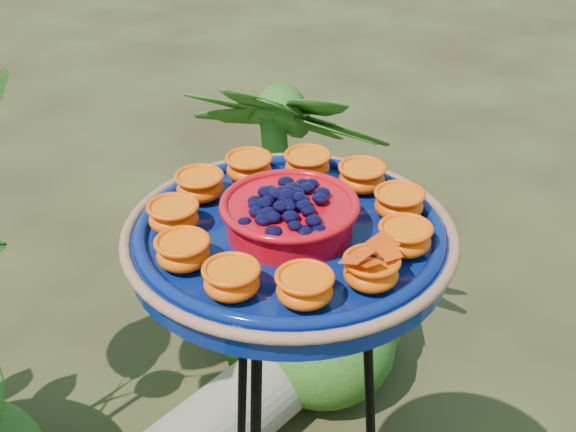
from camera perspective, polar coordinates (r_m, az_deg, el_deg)
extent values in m
torus|color=black|center=(1.21, 0.11, -3.29)|extent=(0.28, 0.28, 0.02)
cylinder|color=black|center=(1.61, -3.32, -14.44)|extent=(0.02, 0.09, 0.93)
cylinder|color=#071656|center=(1.19, 0.11, -1.96)|extent=(0.50, 0.50, 0.04)
torus|color=#9A6245|center=(1.18, 0.11, -1.20)|extent=(0.50, 0.50, 0.02)
torus|color=#071656|center=(1.18, 0.11, -1.02)|extent=(0.46, 0.46, 0.02)
cylinder|color=#BC0710|center=(1.17, 0.11, -0.15)|extent=(0.19, 0.19, 0.05)
torus|color=#BC0710|center=(1.16, 0.12, 0.83)|extent=(0.20, 0.20, 0.01)
ellipsoid|color=black|center=(1.15, 0.12, 1.10)|extent=(0.16, 0.16, 0.03)
ellipsoid|color=#FF5C02|center=(1.29, 5.27, 2.60)|extent=(0.07, 0.07, 0.04)
cylinder|color=orange|center=(1.28, 5.31, 3.33)|extent=(0.07, 0.07, 0.01)
ellipsoid|color=#FF5C02|center=(1.32, 1.39, 3.51)|extent=(0.07, 0.07, 0.04)
cylinder|color=orange|center=(1.31, 1.40, 4.22)|extent=(0.07, 0.07, 0.01)
ellipsoid|color=#FF5C02|center=(1.31, -2.78, 3.29)|extent=(0.07, 0.07, 0.04)
cylinder|color=orange|center=(1.30, -2.81, 4.01)|extent=(0.07, 0.07, 0.01)
ellipsoid|color=#FF5C02|center=(1.26, -6.28, 1.97)|extent=(0.07, 0.07, 0.04)
cylinder|color=orange|center=(1.25, -6.33, 2.71)|extent=(0.07, 0.07, 0.01)
ellipsoid|color=#FF5C02|center=(1.19, -8.13, -0.21)|extent=(0.07, 0.07, 0.04)
cylinder|color=orange|center=(1.18, -8.19, 0.55)|extent=(0.07, 0.07, 0.01)
ellipsoid|color=#FF5C02|center=(1.11, -7.47, -2.74)|extent=(0.07, 0.07, 0.04)
cylinder|color=orange|center=(1.10, -7.54, -1.94)|extent=(0.07, 0.07, 0.01)
ellipsoid|color=#FF5C02|center=(1.05, -4.03, -4.77)|extent=(0.07, 0.07, 0.04)
cylinder|color=orange|center=(1.04, -4.06, -3.95)|extent=(0.07, 0.07, 0.01)
ellipsoid|color=#FF5C02|center=(1.03, 1.18, -5.33)|extent=(0.07, 0.07, 0.04)
cylinder|color=orange|center=(1.02, 1.20, -4.50)|extent=(0.07, 0.07, 0.01)
ellipsoid|color=#FF5C02|center=(1.07, 5.92, -4.10)|extent=(0.07, 0.07, 0.04)
cylinder|color=orange|center=(1.06, 5.97, -3.29)|extent=(0.07, 0.07, 0.01)
ellipsoid|color=#FF5C02|center=(1.14, 8.30, -1.76)|extent=(0.07, 0.07, 0.04)
cylinder|color=orange|center=(1.13, 8.37, -0.98)|extent=(0.07, 0.07, 0.01)
ellipsoid|color=#FF5C02|center=(1.22, 7.88, 0.72)|extent=(0.07, 0.07, 0.04)
cylinder|color=orange|center=(1.21, 7.95, 1.47)|extent=(0.07, 0.07, 0.01)
cylinder|color=black|center=(1.05, 6.01, -2.82)|extent=(0.01, 0.03, 0.00)
cube|color=#FF4005|center=(1.04, 4.95, -2.90)|extent=(0.05, 0.04, 0.01)
cube|color=#FF4005|center=(1.06, 6.75, -1.98)|extent=(0.05, 0.04, 0.01)
cylinder|color=gray|center=(2.11, -4.76, -14.53)|extent=(0.65, 0.31, 0.21)
imported|color=#234D14|center=(2.16, 0.20, -0.93)|extent=(0.72, 0.72, 0.92)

